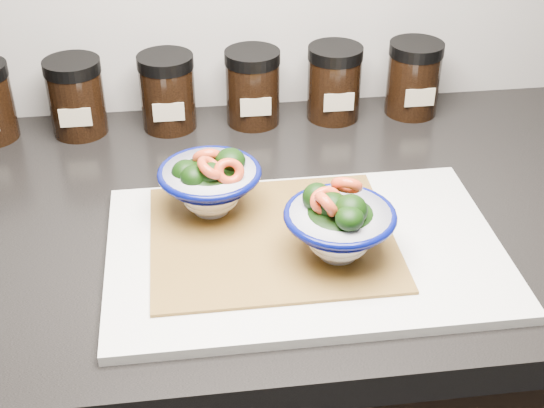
{
  "coord_description": "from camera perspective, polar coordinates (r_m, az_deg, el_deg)",
  "views": [
    {
      "loc": [
        0.05,
        0.66,
        1.43
      ],
      "look_at": [
        0.14,
        1.37,
        0.96
      ],
      "focal_mm": 50.0,
      "sensor_mm": 36.0,
      "label": 1
    }
  ],
  "objects": [
    {
      "name": "cutting_board",
      "position": [
        0.87,
        2.47,
        -3.51
      ],
      "size": [
        0.45,
        0.3,
        0.01
      ],
      "primitive_type": "cube",
      "color": "silver",
      "rests_on": "countertop"
    },
    {
      "name": "spice_jar_d",
      "position": [
        1.14,
        -1.46,
        8.79
      ],
      "size": [
        0.08,
        0.08,
        0.11
      ],
      "color": "black",
      "rests_on": "countertop"
    },
    {
      "name": "spice_jar_b",
      "position": [
        1.14,
        -14.53,
        7.82
      ],
      "size": [
        0.08,
        0.08,
        0.11
      ],
      "color": "black",
      "rests_on": "countertop"
    },
    {
      "name": "bamboo_mat",
      "position": [
        0.88,
        -0.0,
        -2.51
      ],
      "size": [
        0.28,
        0.24,
        0.0
      ],
      "primitive_type": "cube",
      "color": "olive",
      "rests_on": "cutting_board"
    },
    {
      "name": "spice_jar_f",
      "position": [
        1.18,
        10.6,
        9.3
      ],
      "size": [
        0.08,
        0.08,
        0.11
      ],
      "color": "black",
      "rests_on": "countertop"
    },
    {
      "name": "spice_jar_e",
      "position": [
        1.15,
        4.7,
        9.1
      ],
      "size": [
        0.08,
        0.08,
        0.11
      ],
      "color": "black",
      "rests_on": "countertop"
    },
    {
      "name": "countertop",
      "position": [
        0.96,
        -9.04,
        -1.93
      ],
      "size": [
        3.5,
        0.6,
        0.04
      ],
      "primitive_type": "cube",
      "color": "black",
      "rests_on": "cabinet"
    },
    {
      "name": "spice_jar_c",
      "position": [
        1.13,
        -7.87,
        8.37
      ],
      "size": [
        0.08,
        0.08,
        0.11
      ],
      "color": "black",
      "rests_on": "countertop"
    },
    {
      "name": "bowl_left",
      "position": [
        0.9,
        -4.7,
        1.6
      ],
      "size": [
        0.12,
        0.12,
        0.09
      ],
      "rotation": [
        0.0,
        0.0,
        0.4
      ],
      "color": "white",
      "rests_on": "bamboo_mat"
    },
    {
      "name": "bowl_right",
      "position": [
        0.83,
        5.06,
        -1.54
      ],
      "size": [
        0.12,
        0.12,
        0.1
      ],
      "rotation": [
        0.0,
        0.0,
        0.18
      ],
      "color": "white",
      "rests_on": "bamboo_mat"
    }
  ]
}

